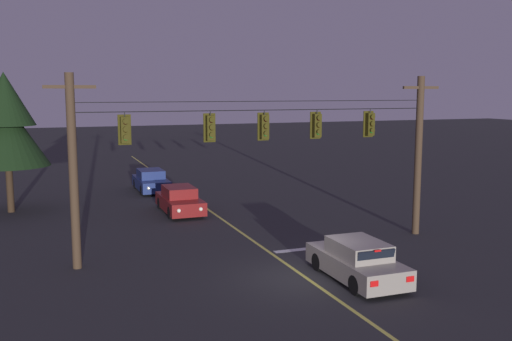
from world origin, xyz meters
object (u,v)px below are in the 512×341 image
Objects in this scene: traffic_light_leftmost at (125,130)px; traffic_light_left_inner at (211,128)px; traffic_light_right_inner at (317,125)px; traffic_light_rightmost at (370,124)px; tree_verge_near at (6,124)px; car_oncoming_trailing at (151,181)px; traffic_light_centre at (265,127)px; car_waiting_near_lane at (357,261)px; car_oncoming_lead at (180,201)px.

traffic_light_leftmost and traffic_light_left_inner have the same top height.
traffic_light_right_inner is 1.00× the size of traffic_light_rightmost.
traffic_light_leftmost is at bearing 180.00° from traffic_light_right_inner.
traffic_light_rightmost is 18.84m from tree_verge_near.
car_oncoming_trailing is 9.94m from tree_verge_near.
car_oncoming_trailing is at bearing 76.65° from traffic_light_leftmost.
tree_verge_near is (-4.55, 11.56, -0.32)m from traffic_light_leftmost.
traffic_light_centre reaches higher than car_waiting_near_lane.
car_waiting_near_lane is at bearing -124.91° from traffic_light_rightmost.
traffic_light_centre is 15.30m from tree_verge_near.
traffic_light_left_inner is at bearing -56.02° from tree_verge_near.
car_oncoming_trailing is at bearing 91.74° from car_oncoming_lead.
traffic_light_leftmost is at bearing -103.35° from car_oncoming_trailing.
car_oncoming_trailing is 0.60× the size of tree_verge_near.
traffic_light_rightmost is (4.85, 0.00, 0.00)m from traffic_light_centre.
car_oncoming_lead is (3.88, 8.26, -4.37)m from traffic_light_leftmost.
traffic_light_centre is at bearing 0.00° from traffic_light_left_inner.
traffic_light_right_inner is (7.80, 0.00, 0.00)m from traffic_light_leftmost.
traffic_light_leftmost and traffic_light_rightmost have the same top height.
car_oncoming_trailing is at bearing 96.71° from traffic_light_centre.
traffic_light_leftmost is 1.00× the size of traffic_light_centre.
traffic_light_centre is at bearing -49.07° from tree_verge_near.
traffic_light_centre is 2.32m from traffic_light_right_inner.
traffic_light_left_inner is at bearing 128.98° from car_waiting_near_lane.
traffic_light_centre is 4.85m from traffic_light_rightmost.
car_oncoming_lead is at bearing 100.94° from traffic_light_centre.
tree_verge_near reaches higher than traffic_light_centre.
tree_verge_near reaches higher than car_waiting_near_lane.
car_oncoming_lead is at bearing 103.73° from car_waiting_near_lane.
traffic_light_centre is 1.00× the size of traffic_light_rightmost.
traffic_light_rightmost reaches higher than car_oncoming_lead.
car_oncoming_trailing is at bearing 105.02° from traffic_light_right_inner.
car_waiting_near_lane is at bearing -76.27° from car_oncoming_lead.
traffic_light_left_inner is at bearing -94.40° from car_oncoming_lead.
tree_verge_near is at bearing 130.93° from traffic_light_centre.
traffic_light_leftmost is 5.47m from traffic_light_centre.
traffic_light_left_inner is 9.36m from car_oncoming_lead.
traffic_light_left_inner is 4.56m from traffic_light_right_inner.
traffic_light_leftmost is 0.28× the size of car_oncoming_trailing.
car_oncoming_lead and car_oncoming_trailing have the same top height.
traffic_light_right_inner is (2.32, 0.00, 0.00)m from traffic_light_centre.
car_waiting_near_lane is (1.57, -4.70, -4.37)m from traffic_light_centre.
car_oncoming_lead is at bearing -88.26° from car_oncoming_trailing.
traffic_light_leftmost is at bearing 180.00° from traffic_light_left_inner.
traffic_light_left_inner is 1.00× the size of traffic_light_centre.
traffic_light_rightmost is at bearing 0.00° from traffic_light_leftmost.
traffic_light_rightmost is at bearing -66.63° from car_oncoming_trailing.
tree_verge_near reaches higher than car_oncoming_lead.
traffic_light_leftmost is 3.24m from traffic_light_left_inner.
traffic_light_centre is at bearing 0.00° from traffic_light_leftmost.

